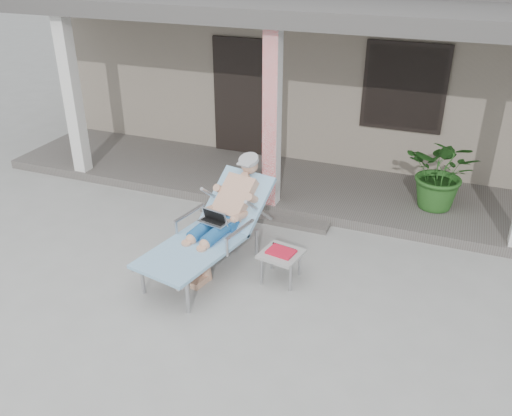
% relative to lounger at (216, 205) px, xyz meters
% --- Properties ---
extents(ground, '(60.00, 60.00, 0.00)m').
position_rel_lounger_xyz_m(ground, '(0.14, -0.51, -0.84)').
color(ground, '#9E9E99').
rests_on(ground, ground).
extents(house, '(10.40, 5.40, 3.30)m').
position_rel_lounger_xyz_m(house, '(0.14, 5.99, 0.83)').
color(house, gray).
rests_on(house, ground).
extents(porch_deck, '(10.00, 2.00, 0.15)m').
position_rel_lounger_xyz_m(porch_deck, '(0.14, 2.49, -0.77)').
color(porch_deck, '#605B56').
rests_on(porch_deck, ground).
extents(porch_overhang, '(10.00, 2.30, 2.85)m').
position_rel_lounger_xyz_m(porch_overhang, '(0.14, 2.44, 1.95)').
color(porch_overhang, silver).
rests_on(porch_overhang, porch_deck).
extents(porch_step, '(2.00, 0.30, 0.07)m').
position_rel_lounger_xyz_m(porch_step, '(0.14, 1.34, -0.80)').
color(porch_step, '#605B56').
rests_on(porch_step, ground).
extents(lounger, '(1.18, 2.17, 1.37)m').
position_rel_lounger_xyz_m(lounger, '(0.00, 0.00, 0.00)').
color(lounger, '#B7B7BC').
rests_on(lounger, ground).
extents(side_table, '(0.54, 0.54, 0.42)m').
position_rel_lounger_xyz_m(side_table, '(0.89, -0.08, -0.49)').
color(side_table, '#A1A19C').
rests_on(side_table, ground).
extents(potted_palm, '(1.20, 1.10, 1.14)m').
position_rel_lounger_xyz_m(potted_palm, '(2.55, 2.39, -0.12)').
color(potted_palm, '#26591E').
rests_on(potted_palm, porch_deck).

